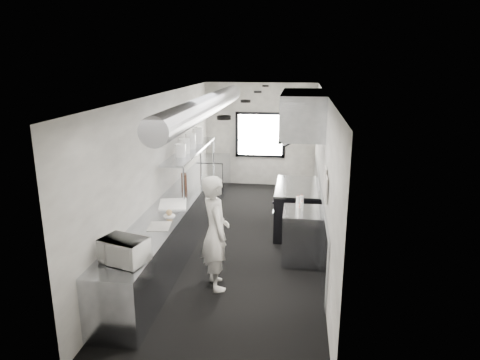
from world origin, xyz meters
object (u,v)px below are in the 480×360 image
(line_cook, at_px, (215,233))
(exhaust_hood, at_px, (302,113))
(squeeze_bottle_e, at_px, (302,201))
(bottle_station, at_px, (302,235))
(squeeze_bottle_d, at_px, (298,202))
(far_work_table, at_px, (214,174))
(plate_stack_c, at_px, (191,141))
(pass_shelf, at_px, (191,151))
(plate_stack_b, at_px, (184,146))
(knife_block, at_px, (184,180))
(range, at_px, (296,208))
(squeeze_bottle_c, at_px, (302,206))
(small_plate, at_px, (169,216))
(deli_tub_a, at_px, (119,249))
(deli_tub_b, at_px, (123,245))
(plate_stack_a, at_px, (181,150))
(microwave, at_px, (124,251))
(prep_counter, at_px, (176,225))
(cutting_board, at_px, (173,204))
(squeeze_bottle_a, at_px, (299,212))
(squeeze_bottle_b, at_px, (300,209))

(line_cook, bearing_deg, exhaust_hood, -50.47)
(line_cook, xyz_separation_m, squeeze_bottle_e, (1.28, 1.40, 0.11))
(bottle_station, bearing_deg, squeeze_bottle_d, 114.69)
(far_work_table, bearing_deg, plate_stack_c, -91.81)
(pass_shelf, xyz_separation_m, plate_stack_b, (-0.04, -0.42, 0.18))
(knife_block, height_order, squeeze_bottle_e, knife_block)
(range, xyz_separation_m, plate_stack_b, (-2.27, -0.12, 1.25))
(plate_stack_c, distance_m, squeeze_bottle_c, 3.03)
(range, xyz_separation_m, far_work_table, (-2.19, 2.50, -0.02))
(exhaust_hood, xyz_separation_m, small_plate, (-2.13, -1.95, -1.48))
(small_plate, distance_m, knife_block, 1.82)
(deli_tub_a, height_order, deli_tub_b, deli_tub_a)
(far_work_table, distance_m, squeeze_bottle_d, 4.36)
(squeeze_bottle_c, bearing_deg, small_plate, -165.19)
(line_cook, bearing_deg, squeeze_bottle_e, -66.52)
(plate_stack_c, bearing_deg, plate_stack_a, -90.12)
(squeeze_bottle_c, bearing_deg, deli_tub_a, -139.93)
(bottle_station, xyz_separation_m, microwave, (-2.26, -2.27, 0.61))
(prep_counter, height_order, far_work_table, same)
(prep_counter, height_order, plate_stack_b, plate_stack_b)
(prep_counter, xyz_separation_m, cutting_board, (0.01, -0.17, 0.46))
(knife_block, bearing_deg, range, -14.35)
(plate_stack_a, bearing_deg, squeeze_bottle_a, -28.95)
(far_work_table, xyz_separation_m, squeeze_bottle_a, (2.24, -4.21, 0.53))
(bottle_station, bearing_deg, plate_stack_b, 151.67)
(squeeze_bottle_c, relative_size, squeeze_bottle_e, 0.87)
(deli_tub_b, distance_m, squeeze_bottle_a, 2.85)
(small_plate, height_order, squeeze_bottle_b, squeeze_bottle_b)
(prep_counter, bearing_deg, squeeze_bottle_c, -4.56)
(cutting_board, height_order, squeeze_bottle_d, squeeze_bottle_d)
(knife_block, xyz_separation_m, squeeze_bottle_c, (2.38, -1.24, -0.04))
(deli_tub_b, height_order, squeeze_bottle_c, squeeze_bottle_c)
(microwave, relative_size, squeeze_bottle_a, 3.19)
(microwave, relative_size, deli_tub_b, 3.85)
(range, height_order, bottle_station, range)
(microwave, height_order, deli_tub_a, microwave)
(exhaust_hood, relative_size, deli_tub_b, 16.00)
(squeeze_bottle_a, bearing_deg, line_cook, -146.93)
(line_cook, height_order, deli_tub_b, line_cook)
(prep_counter, distance_m, cutting_board, 0.49)
(pass_shelf, bearing_deg, bottle_station, -35.99)
(exhaust_hood, bearing_deg, squeeze_bottle_e, -88.16)
(cutting_board, bearing_deg, knife_block, 95.13)
(deli_tub_a, bearing_deg, plate_stack_b, 89.02)
(squeeze_bottle_a, bearing_deg, microwave, -138.31)
(exhaust_hood, bearing_deg, plate_stack_b, -177.12)
(range, distance_m, squeeze_bottle_c, 1.48)
(microwave, bearing_deg, bottle_station, 61.91)
(small_plate, relative_size, cutting_board, 0.30)
(deli_tub_b, height_order, squeeze_bottle_e, squeeze_bottle_e)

